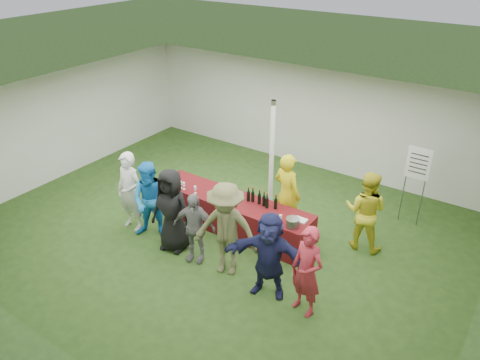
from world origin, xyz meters
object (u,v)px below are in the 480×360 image
Objects in this scene: staff_pourer at (287,194)px; staff_back at (366,211)px; serving_table at (232,214)px; customer_2 at (172,210)px; customer_4 at (226,230)px; customer_6 at (307,272)px; customer_5 at (269,255)px; wine_list_sign at (417,169)px; dump_bucket at (293,223)px; customer_1 at (152,201)px; customer_3 at (194,227)px; customer_0 at (130,192)px.

staff_pourer is 1.60m from staff_back.
serving_table is 2.06× the size of customer_2.
customer_6 is (1.70, -0.10, -0.11)m from customer_4.
serving_table is 2.19m from customer_5.
wine_list_sign reaches higher than customer_2.
dump_bucket is 3.05m from wine_list_sign.
serving_table is at bearing 127.33° from customer_5.
wine_list_sign is 0.96× the size of customer_4.
customer_1 is (-3.75, -2.10, 0.00)m from staff_back.
customer_6 is at bearing -28.89° from serving_table.
serving_table is at bearing 20.84° from customer_1.
customer_6 is (1.44, -1.90, -0.09)m from staff_pourer.
dump_bucket is 0.15× the size of customer_2.
customer_3 is (-0.98, -1.84, -0.18)m from staff_pourer.
customer_3 is (-2.53, -2.23, -0.11)m from staff_back.
staff_pourer reaches higher than customer_1.
customer_4 reaches higher than staff_back.
wine_list_sign is 1.06× the size of staff_back.
customer_1 reaches higher than serving_table.
customer_6 is at bearing -99.57° from wine_list_sign.
serving_table is 13.77× the size of dump_bucket.
customer_0 reaches higher than serving_table.
customer_2 is 1.20× the size of customer_3.
dump_bucket is at bearing 142.34° from customer_6.
wine_list_sign reaches higher than customer_1.
staff_back is 0.97× the size of customer_2.
customer_6 is at bearing 140.97° from staff_pourer.
customer_0 is 1.20× the size of customer_3.
serving_table is at bearing 105.29° from customer_4.
staff_back is 2.84m from customer_4.
staff_back is 1.03× the size of customer_6.
staff_pourer is 2.09m from customer_3.
customer_0 is (-3.36, -0.95, 0.04)m from dump_bucket.
staff_back is (-0.52, -1.43, -0.47)m from wine_list_sign.
wine_list_sign is 6.04m from customer_0.
customer_3 is (1.22, -0.13, -0.12)m from customer_1.
staff_back is 4.29m from customer_1.
wine_list_sign reaches higher than customer_5.
customer_4 is (-2.33, -3.63, -0.38)m from wine_list_sign.
customer_3 reaches higher than serving_table.
customer_1 reaches higher than customer_5.
customer_0 reaches higher than customer_3.
customer_6 is at bearing -26.00° from customer_1.
staff_pourer is at bearing 95.58° from customer_5.
wine_list_sign reaches higher than serving_table.
customer_0 is 2.54m from customer_4.
wine_list_sign reaches higher than customer_3.
customer_1 reaches higher than customer_3.
serving_table is 1.98× the size of staff_pourer.
customer_1 is at bearing 1.47° from customer_0.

